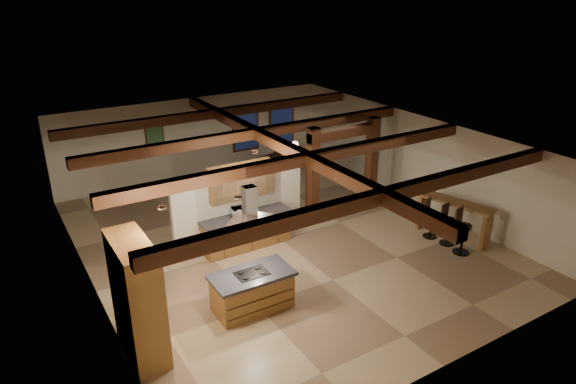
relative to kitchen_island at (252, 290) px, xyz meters
name	(u,v)px	position (x,y,z in m)	size (l,w,h in m)	color
ground	(281,239)	(2.19, 2.47, -0.45)	(12.00, 12.00, 0.00)	tan
room_walls	(280,180)	(2.19, 2.47, 1.33)	(12.00, 12.00, 12.00)	beige
ceiling_beams	(280,145)	(2.19, 2.47, 2.31)	(10.00, 12.00, 0.28)	#421F10
timber_posts	(344,160)	(4.69, 2.97, 1.32)	(2.50, 0.30, 2.90)	#421F10
partition_wall	(239,205)	(1.19, 2.97, 0.65)	(3.80, 0.18, 2.20)	beige
pantry_cabinet	(138,299)	(-2.48, -0.13, 0.75)	(0.67, 1.60, 2.40)	olive
back_counter	(246,231)	(1.19, 2.58, 0.03)	(2.50, 0.66, 0.94)	olive
upper_display_cabinet	(241,181)	(1.19, 2.78, 1.40)	(1.80, 0.36, 0.95)	olive
range_hood	(251,236)	(0.00, 0.00, 1.34)	(1.10, 1.10, 1.40)	silver
back_windows	(264,126)	(4.99, 8.40, 1.05)	(2.70, 0.07, 1.70)	#421F10
framed_art	(155,137)	(0.69, 8.40, 1.25)	(0.65, 0.05, 0.85)	#421F10
recessed_cans	(222,183)	(-0.35, 0.53, 2.42)	(3.16, 2.46, 0.03)	silver
kitchen_island	(252,290)	(0.00, 0.00, 0.00)	(1.80, 0.96, 0.89)	olive
dining_table	(259,199)	(2.71, 4.67, -0.14)	(1.75, 0.98, 0.62)	#412010
sofa	(267,160)	(4.85, 7.97, -0.18)	(1.86, 0.73, 0.54)	black
microwave	(241,212)	(1.04, 2.58, 0.62)	(0.46, 0.31, 0.26)	silver
bar_counter	(454,213)	(6.35, 0.05, 0.30)	(1.05, 2.18, 1.11)	olive
side_table	(295,157)	(5.90, 7.59, -0.15)	(0.47, 0.47, 0.59)	#421F10
table_lamp	(295,144)	(5.90, 7.59, 0.37)	(0.28, 0.28, 0.33)	black
bar_stool_a	(462,231)	(5.87, -0.66, 0.19)	(0.45, 0.46, 1.25)	black
bar_stool_b	(448,224)	(5.94, -0.11, 0.14)	(0.41, 0.42, 1.15)	black
bar_stool_c	(430,218)	(5.85, 0.42, 0.12)	(0.41, 0.43, 1.12)	black
dining_chairs	(259,192)	(2.71, 4.67, 0.11)	(2.13, 2.13, 1.09)	#421F10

